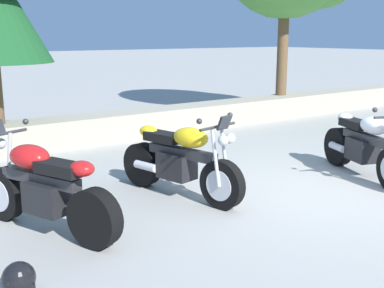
{
  "coord_description": "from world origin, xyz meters",
  "views": [
    {
      "loc": [
        -5.18,
        -4.04,
        2.12
      ],
      "look_at": [
        -1.41,
        1.2,
        0.65
      ],
      "focal_mm": 45.0,
      "sensor_mm": 36.0,
      "label": 1
    }
  ],
  "objects_px": {
    "rider_helmet": "(19,279)",
    "motorcycle_yellow_centre": "(181,161)",
    "motorcycle_white_far_right": "(365,146)",
    "motorcycle_red_near_left": "(43,189)"
  },
  "relations": [
    {
      "from": "rider_helmet",
      "to": "motorcycle_yellow_centre",
      "type": "bearing_deg",
      "value": 27.02
    },
    {
      "from": "motorcycle_yellow_centre",
      "to": "motorcycle_white_far_right",
      "type": "bearing_deg",
      "value": -17.61
    },
    {
      "from": "motorcycle_yellow_centre",
      "to": "motorcycle_white_far_right",
      "type": "relative_size",
      "value": 1.03
    },
    {
      "from": "motorcycle_red_near_left",
      "to": "motorcycle_yellow_centre",
      "type": "distance_m",
      "value": 1.88
    },
    {
      "from": "motorcycle_white_far_right",
      "to": "rider_helmet",
      "type": "xyz_separation_m",
      "value": [
        -5.28,
        -0.4,
        -0.35
      ]
    },
    {
      "from": "motorcycle_red_near_left",
      "to": "motorcycle_white_far_right",
      "type": "height_order",
      "value": "same"
    },
    {
      "from": "motorcycle_red_near_left",
      "to": "rider_helmet",
      "type": "height_order",
      "value": "motorcycle_red_near_left"
    },
    {
      "from": "motorcycle_red_near_left",
      "to": "motorcycle_white_far_right",
      "type": "bearing_deg",
      "value": -9.43
    },
    {
      "from": "motorcycle_red_near_left",
      "to": "rider_helmet",
      "type": "xyz_separation_m",
      "value": [
        -0.63,
        -1.17,
        -0.35
      ]
    },
    {
      "from": "motorcycle_red_near_left",
      "to": "motorcycle_yellow_centre",
      "type": "relative_size",
      "value": 0.96
    }
  ]
}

